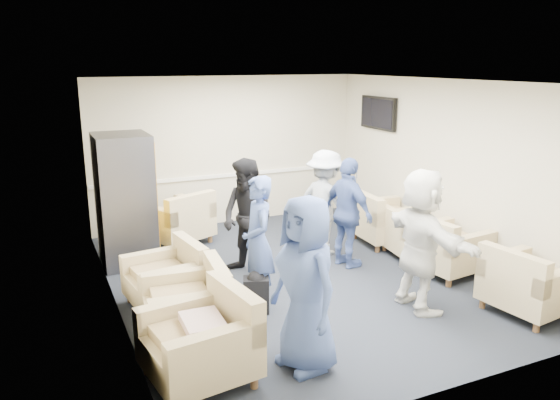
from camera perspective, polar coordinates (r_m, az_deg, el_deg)
name	(u,v)px	position (r m, az deg, el deg)	size (l,w,h in m)	color
floor	(301,277)	(7.78, 2.16, -8.00)	(6.00, 6.00, 0.00)	black
ceiling	(303,81)	(7.20, 2.37, 12.28)	(6.00, 6.00, 0.00)	white
back_wall	(228,151)	(10.10, -5.45, 5.13)	(5.00, 0.02, 2.70)	#C0B89F
front_wall	(457,253)	(4.99, 18.02, -5.24)	(5.00, 0.02, 2.70)	#C0B89F
left_wall	(110,203)	(6.66, -17.32, -0.30)	(0.02, 6.00, 2.70)	#C0B89F
right_wall	(447,169)	(8.77, 17.04, 3.15)	(0.02, 6.00, 2.70)	#C0B89F
chair_rail	(229,175)	(10.16, -5.35, 2.61)	(4.98, 0.04, 0.06)	white
tv	(378,113)	(10.04, 10.23, 8.93)	(0.10, 1.00, 0.58)	black
armchair_left_near	(205,343)	(5.37, -7.85, -14.60)	(1.06, 1.06, 0.75)	tan
armchair_left_mid	(191,306)	(6.18, -9.24, -10.87)	(0.95, 0.95, 0.69)	tan
armchair_left_far	(169,279)	(6.95, -11.50, -8.13)	(0.95, 0.95, 0.68)	tan
armchair_right_near	(527,286)	(7.21, 24.38, -8.15)	(1.00, 1.00, 0.72)	tan
armchair_right_midnear	(445,249)	(8.11, 16.86, -4.95)	(1.02, 1.02, 0.73)	tan
armchair_right_midfar	(410,236)	(8.72, 13.47, -3.70)	(0.89, 0.89, 0.63)	tan
armchair_right_far	(383,222)	(9.21, 10.68, -2.25)	(0.98, 0.98, 0.73)	tan
armchair_corner	(179,222)	(9.17, -10.50, -2.25)	(1.25, 1.25, 0.76)	tan
vending_machine	(125,200)	(8.36, -15.85, 0.05)	(0.79, 0.92, 1.94)	#52515A
backpack	(256,291)	(6.66, -2.51, -9.48)	(0.36, 0.31, 0.53)	black
pillow	(203,325)	(5.27, -8.06, -12.85)	(0.48, 0.36, 0.14)	beige
person_front_left	(306,284)	(5.31, 2.71, -8.75)	(0.86, 0.56, 1.76)	#3E5494
person_mid_left	(258,242)	(6.64, -2.31, -4.44)	(0.60, 0.39, 1.64)	#3E5494
person_back_left	(248,218)	(7.58, -3.40, -1.94)	(0.81, 0.63, 1.67)	black
person_back_right	(325,203)	(8.50, 4.76, -0.27)	(1.06, 0.61, 1.64)	white
person_mid_right	(348,213)	(7.98, 7.13, -1.36)	(0.95, 0.40, 1.63)	#3E5494
person_front_right	(421,240)	(6.76, 14.52, -4.08)	(1.63, 0.52, 1.75)	silver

